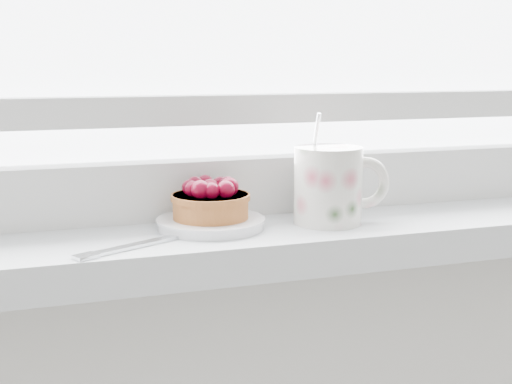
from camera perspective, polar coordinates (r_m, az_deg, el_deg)
name	(u,v)px	position (r m, az deg, el deg)	size (l,w,h in m)	color
saucer	(211,223)	(0.81, -3.64, -2.52)	(0.12, 0.12, 0.01)	white
raspberry_tart	(211,200)	(0.81, -3.65, -0.66)	(0.09, 0.09, 0.05)	brown
floral_mug	(331,184)	(0.84, 5.99, 0.67)	(0.12, 0.09, 0.13)	silver
fork	(165,239)	(0.76, -7.25, -3.74)	(0.21, 0.12, 0.00)	silver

